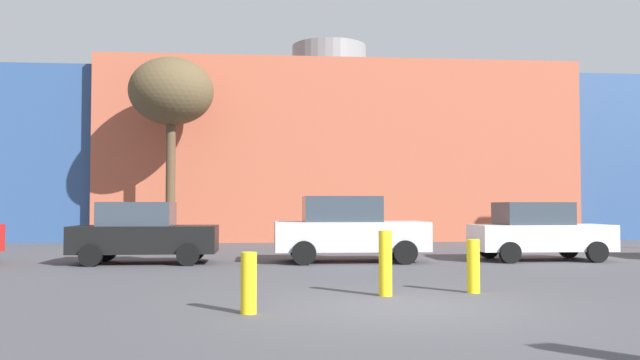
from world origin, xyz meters
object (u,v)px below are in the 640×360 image
(parked_car_3, at_px, (538,231))
(parked_car_2, at_px, (348,229))
(bollard_yellow_2, at_px, (473,266))
(bare_tree_0, at_px, (171,93))
(bollard_yellow_0, at_px, (385,263))
(bollard_yellow_1, at_px, (249,283))
(parked_car_1, at_px, (143,233))

(parked_car_3, bearing_deg, parked_car_2, -180.00)
(parked_car_3, bearing_deg, bollard_yellow_2, -121.84)
(parked_car_2, distance_m, bare_tree_0, 11.09)
(bare_tree_0, relative_size, bollard_yellow_2, 7.61)
(bare_tree_0, height_order, bollard_yellow_0, bare_tree_0)
(parked_car_3, height_order, bollard_yellow_2, parked_car_3)
(bollard_yellow_1, bearing_deg, parked_car_2, 73.20)
(bollard_yellow_2, bearing_deg, parked_car_3, 58.16)
(bollard_yellow_2, bearing_deg, bare_tree_0, 117.69)
(parked_car_3, relative_size, bare_tree_0, 0.53)
(parked_car_1, distance_m, bollard_yellow_1, 9.36)
(parked_car_1, relative_size, bare_tree_0, 0.53)
(bollard_yellow_0, bearing_deg, bollard_yellow_2, 8.83)
(bare_tree_0, distance_m, bollard_yellow_2, 17.28)
(bollard_yellow_0, relative_size, bollard_yellow_2, 1.18)
(parked_car_3, relative_size, bollard_yellow_2, 4.00)
(parked_car_1, height_order, bollard_yellow_0, parked_car_1)
(bollard_yellow_0, height_order, bollard_yellow_2, bollard_yellow_0)
(bollard_yellow_0, xyz_separation_m, bollard_yellow_1, (-2.41, -1.73, -0.12))
(bare_tree_0, relative_size, bollard_yellow_1, 8.18)
(parked_car_3, bearing_deg, bare_tree_0, 147.11)
(bollard_yellow_0, height_order, bollard_yellow_1, bollard_yellow_0)
(parked_car_3, xyz_separation_m, bollard_yellow_2, (-4.23, -6.82, -0.36))
(bare_tree_0, xyz_separation_m, bollard_yellow_0, (5.88, -14.73, -5.54))
(bollard_yellow_1, bearing_deg, bare_tree_0, 101.90)
(bare_tree_0, distance_m, bollard_yellow_1, 17.75)
(bollard_yellow_2, bearing_deg, parked_car_2, 102.12)
(parked_car_2, bearing_deg, parked_car_3, 0.00)
(bare_tree_0, relative_size, bollard_yellow_0, 6.44)
(parked_car_2, height_order, bollard_yellow_0, parked_car_2)
(parked_car_3, height_order, bare_tree_0, bare_tree_0)
(bollard_yellow_0, bearing_deg, parked_car_2, 88.01)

